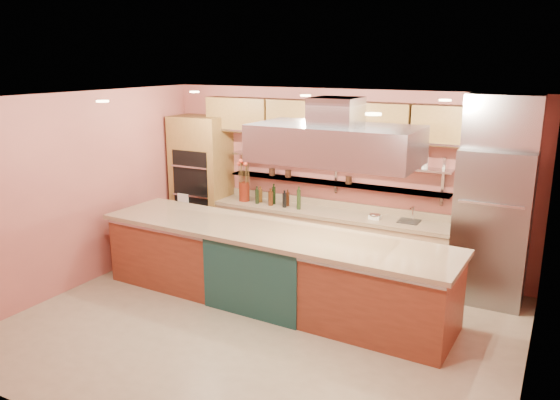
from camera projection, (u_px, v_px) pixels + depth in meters
The scene contains 21 objects.
floor at pixel (262, 326), 6.83m from camera, with size 6.00×5.00×0.02m, color tan.
ceiling at pixel (260, 99), 6.13m from camera, with size 6.00×5.00×0.02m, color black.
wall_back at pixel (340, 179), 8.62m from camera, with size 6.00×0.04×2.80m, color #B15D53.
wall_front at pixel (105, 296), 4.34m from camera, with size 6.00×0.04×2.80m, color #B15D53.
wall_left at pixel (80, 191), 7.84m from camera, with size 0.04×5.00×2.80m, color #B15D53.
wall_right at pixel (538, 260), 5.12m from camera, with size 0.04×5.00×2.80m, color #B15D53.
oven_stack at pixel (202, 182), 9.52m from camera, with size 0.95×0.64×2.30m, color olive.
refrigerator at pixel (492, 227), 7.33m from camera, with size 0.95×0.72×2.10m, color slate.
back_counter at pixel (328, 240), 8.62m from camera, with size 3.84×0.64×0.93m, color tan.
wall_shelf_lower at pixel (334, 183), 8.54m from camera, with size 3.60×0.26×0.03m, color #ABACB2.
wall_shelf_upper at pixel (334, 161), 8.46m from camera, with size 3.60×0.26×0.03m, color #ABACB2.
upper_cabinets at pixel (337, 120), 8.23m from camera, with size 4.60×0.36×0.55m, color olive.
range_hood at pixel (335, 144), 6.53m from camera, with size 2.00×1.00×0.45m, color #ABACB2.
ceiling_downlights at pixel (269, 100), 6.31m from camera, with size 4.00×2.80×0.02m, color #FFE5A5.
island at pixel (270, 267), 7.37m from camera, with size 4.91×1.07×1.03m, color brown.
flower_vase at pixel (244, 192), 9.11m from camera, with size 0.18×0.18×0.32m, color #5B190D.
oil_bottle_cluster at pixel (279, 197), 8.81m from camera, with size 0.88×0.25×0.28m, color black.
kitchen_scale at pixel (375, 216), 8.10m from camera, with size 0.17×0.13×0.09m, color silver.
bar_faucet at pixel (413, 214), 7.93m from camera, with size 0.03×0.03×0.24m, color white.
copper_kettle at pixel (278, 151), 8.88m from camera, with size 0.17×0.17×0.14m, color orange.
green_canister at pixel (302, 152), 8.68m from camera, with size 0.14×0.14×0.17m, color #0F4621.
Camera 1 is at (3.12, -5.39, 3.23)m, focal length 35.00 mm.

